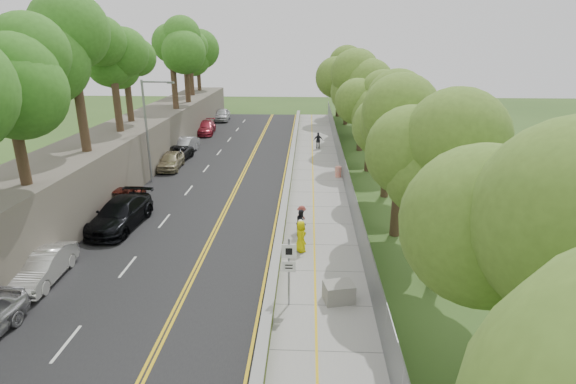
% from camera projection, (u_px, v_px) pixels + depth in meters
% --- Properties ---
extents(ground, '(140.00, 140.00, 0.00)m').
position_uv_depth(ground, '(270.00, 271.00, 22.23)').
color(ground, '#33511E').
rests_on(ground, ground).
extents(road, '(11.20, 66.00, 0.04)m').
position_uv_depth(road, '(220.00, 179.00, 36.64)').
color(road, black).
rests_on(road, ground).
extents(sidewalk, '(4.20, 66.00, 0.05)m').
position_uv_depth(sidewalk, '(317.00, 180.00, 36.29)').
color(sidewalk, gray).
rests_on(sidewalk, ground).
extents(jersey_barrier, '(0.42, 66.00, 0.60)m').
position_uv_depth(jersey_barrier, '(289.00, 177.00, 36.30)').
color(jersey_barrier, '#8DC516').
rests_on(jersey_barrier, ground).
extents(rock_embankment, '(5.00, 66.00, 4.00)m').
position_uv_depth(rock_embankment, '(120.00, 154.00, 36.35)').
color(rock_embankment, '#595147').
rests_on(rock_embankment, ground).
extents(chainlink_fence, '(0.04, 66.00, 2.00)m').
position_uv_depth(chainlink_fence, '(344.00, 169.00, 35.88)').
color(chainlink_fence, slate).
rests_on(chainlink_fence, ground).
extents(trees_embankment, '(6.40, 66.00, 13.00)m').
position_uv_depth(trees_embankment, '(112.00, 44.00, 33.57)').
color(trees_embankment, '#3A7E22').
rests_on(trees_embankment, rock_embankment).
extents(trees_fenceside, '(7.00, 66.00, 14.00)m').
position_uv_depth(trees_fenceside, '(378.00, 93.00, 33.83)').
color(trees_fenceside, olive).
rests_on(trees_fenceside, ground).
extents(streetlight, '(2.52, 0.22, 8.00)m').
position_uv_depth(streetlight, '(149.00, 125.00, 34.42)').
color(streetlight, gray).
rests_on(streetlight, ground).
extents(signpost, '(0.62, 0.09, 3.10)m').
position_uv_depth(signpost, '(289.00, 265.00, 18.70)').
color(signpost, gray).
rests_on(signpost, sidewalk).
extents(construction_barrel, '(0.53, 0.53, 0.88)m').
position_uv_depth(construction_barrel, '(338.00, 172.00, 37.00)').
color(construction_barrel, '#FA3B1B').
rests_on(construction_barrel, sidewalk).
extents(concrete_block, '(1.44, 1.21, 0.84)m').
position_uv_depth(concrete_block, '(339.00, 292.00, 19.48)').
color(concrete_block, slate).
rests_on(concrete_block, sidewalk).
extents(car_1, '(1.76, 4.47, 1.45)m').
position_uv_depth(car_1, '(42.00, 267.00, 21.03)').
color(car_1, silver).
rests_on(car_1, road).
extents(car_2, '(2.64, 5.11, 1.38)m').
position_uv_depth(car_2, '(120.00, 201.00, 29.64)').
color(car_2, maroon).
rests_on(car_2, road).
extents(car_3, '(2.71, 5.92, 1.68)m').
position_uv_depth(car_3, '(120.00, 214.00, 27.08)').
color(car_3, black).
rests_on(car_3, road).
extents(car_4, '(2.04, 4.50, 1.50)m').
position_uv_depth(car_4, '(171.00, 160.00, 39.27)').
color(car_4, tan).
rests_on(car_4, road).
extents(car_5, '(2.11, 4.92, 1.58)m').
position_uv_depth(car_5, '(184.00, 146.00, 44.46)').
color(car_5, '#AFB0B6').
rests_on(car_5, road).
extents(car_6, '(2.65, 5.00, 1.34)m').
position_uv_depth(car_6, '(175.00, 154.00, 41.71)').
color(car_6, black).
rests_on(car_6, road).
extents(car_7, '(2.60, 5.42, 1.52)m').
position_uv_depth(car_7, '(205.00, 127.00, 53.74)').
color(car_7, '#A12638').
rests_on(car_7, road).
extents(car_8, '(2.24, 4.92, 1.64)m').
position_uv_depth(car_8, '(222.00, 115.00, 62.43)').
color(car_8, silver).
rests_on(car_8, road).
extents(painter_0, '(0.85, 1.00, 1.74)m').
position_uv_depth(painter_0, '(301.00, 236.00, 23.90)').
color(painter_0, '#D1C705').
rests_on(painter_0, sidewalk).
extents(painter_1, '(0.50, 0.63, 1.53)m').
position_uv_depth(painter_1, '(301.00, 232.00, 24.65)').
color(painter_1, white).
rests_on(painter_1, sidewalk).
extents(painter_2, '(0.74, 0.87, 1.57)m').
position_uv_depth(painter_2, '(301.00, 222.00, 25.93)').
color(painter_2, black).
rests_on(painter_2, sidewalk).
extents(painter_3, '(0.83, 1.11, 1.54)m').
position_uv_depth(painter_3, '(302.00, 218.00, 26.59)').
color(painter_3, brown).
rests_on(painter_3, sidewalk).
extents(person_far, '(1.01, 0.47, 1.69)m').
position_uv_depth(person_far, '(318.00, 141.00, 46.43)').
color(person_far, black).
rests_on(person_far, sidewalk).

